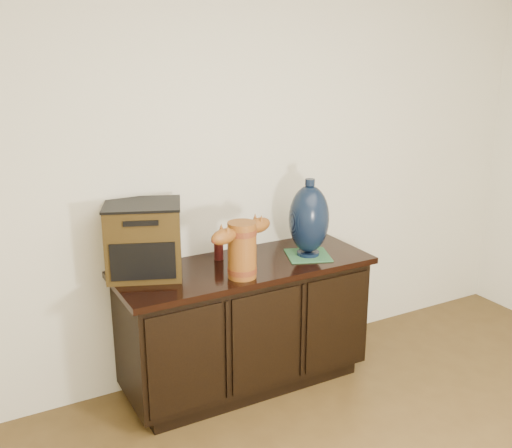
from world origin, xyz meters
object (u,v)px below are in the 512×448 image
tv_radio (144,240)px  spray_can (219,247)px  lamp_base (309,219)px  terracotta_vessel (242,247)px  sideboard (245,324)px

tv_radio → spray_can: tv_radio is taller
lamp_base → spray_can: (-0.48, 0.20, -0.14)m
lamp_base → spray_can: size_ratio=2.89×
terracotta_vessel → lamp_base: lamp_base is taller
terracotta_vessel → lamp_base: size_ratio=0.95×
sideboard → lamp_base: bearing=-7.6°
terracotta_vessel → lamp_base: bearing=-6.5°
sideboard → lamp_base: (0.39, -0.05, 0.59)m
sideboard → tv_radio: bearing=167.6°
sideboard → tv_radio: 0.79m
terracotta_vessel → tv_radio: 0.52m
terracotta_vessel → spray_can: (0.01, 0.31, -0.09)m
tv_radio → spray_can: size_ratio=3.09×
tv_radio → lamp_base: (0.93, -0.17, 0.02)m
terracotta_vessel → tv_radio: size_ratio=0.89×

